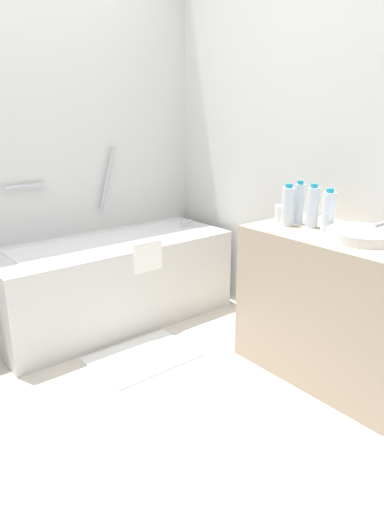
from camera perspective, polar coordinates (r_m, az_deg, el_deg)
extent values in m
plane|color=beige|center=(2.43, -10.15, -18.95)|extent=(3.94, 3.94, 0.00)
cube|color=silver|center=(2.98, 15.55, 13.55)|extent=(0.10, 2.92, 2.52)
cube|color=silver|center=(3.25, -9.80, -3.17)|extent=(1.66, 0.65, 0.59)
cube|color=white|center=(3.17, -10.04, 1.18)|extent=(1.36, 0.47, 0.09)
cylinder|color=#B7B7BD|center=(3.50, -0.80, 4.34)|extent=(0.09, 0.03, 0.03)
cylinder|color=#B7B7BD|center=(3.41, -10.68, 9.55)|extent=(0.16, 0.03, 0.46)
cylinder|color=#B7B7BD|center=(3.17, -20.41, 8.23)|extent=(0.28, 0.03, 0.03)
cube|color=white|center=(2.95, -5.74, -0.06)|extent=(0.22, 0.03, 0.20)
cube|color=tan|center=(2.62, 18.79, -6.43)|extent=(0.57, 1.12, 0.82)
cylinder|color=white|center=(2.44, 20.86, 2.50)|extent=(0.36, 0.36, 0.05)
cylinder|color=#A2A2A7|center=(2.57, 22.78, 3.79)|extent=(0.12, 0.02, 0.02)
cylinder|color=#A2A2A7|center=(2.66, 22.18, 3.34)|extent=(0.03, 0.03, 0.04)
cylinder|color=silver|center=(2.61, 15.01, 5.92)|extent=(0.07, 0.07, 0.22)
cylinder|color=teal|center=(2.59, 15.22, 8.59)|extent=(0.04, 0.04, 0.02)
cylinder|color=silver|center=(2.67, 13.38, 6.38)|extent=(0.06, 0.06, 0.23)
cylinder|color=teal|center=(2.65, 13.57, 9.05)|extent=(0.03, 0.03, 0.02)
cylinder|color=silver|center=(2.62, 12.02, 6.12)|extent=(0.07, 0.07, 0.22)
cylinder|color=teal|center=(2.60, 12.19, 8.70)|extent=(0.04, 0.04, 0.02)
cylinder|color=silver|center=(2.56, 16.86, 5.39)|extent=(0.07, 0.07, 0.21)
cylinder|color=teal|center=(2.54, 17.09, 7.93)|extent=(0.04, 0.04, 0.02)
cylinder|color=white|center=(2.71, 11.28, 5.27)|extent=(0.08, 0.08, 0.10)
cube|color=white|center=(2.85, -6.30, -12.62)|extent=(0.62, 0.43, 0.01)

